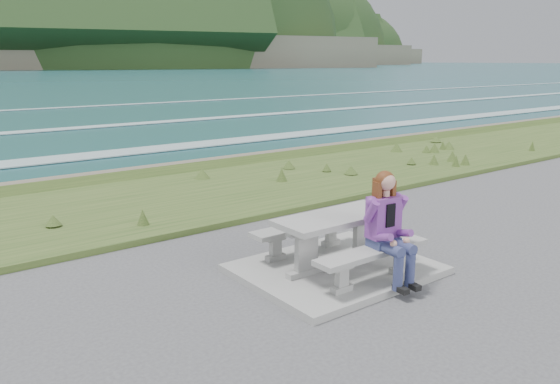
{
  "coord_description": "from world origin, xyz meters",
  "views": [
    {
      "loc": [
        -5.0,
        -5.33,
        2.94
      ],
      "look_at": [
        -0.08,
        1.2,
        0.96
      ],
      "focal_mm": 35.0,
      "sensor_mm": 36.0,
      "label": 1
    }
  ],
  "objects": [
    {
      "name": "seated_woman",
      "position": [
        0.18,
        -0.84,
        0.64
      ],
      "size": [
        0.48,
        0.77,
        1.46
      ],
      "rotation": [
        0.0,
        0.0,
        -0.1
      ],
      "color": "navy",
      "rests_on": "concrete_slab"
    },
    {
      "name": "picnic_table",
      "position": [
        0.0,
        0.0,
        0.68
      ],
      "size": [
        1.8,
        0.75,
        0.75
      ],
      "color": "gray",
      "rests_on": "concrete_slab"
    },
    {
      "name": "shore_drop",
      "position": [
        0.0,
        7.9,
        0.0
      ],
      "size": [
        160.0,
        0.8,
        2.2
      ],
      "primitive_type": "cube",
      "color": "brown",
      "rests_on": "ground"
    },
    {
      "name": "headland_range",
      "position": [
        190.27,
        398.25,
        9.94
      ],
      "size": [
        729.83,
        363.95,
        210.67
      ],
      "color": "brown",
      "rests_on": "ground"
    },
    {
      "name": "bench_landward",
      "position": [
        0.0,
        -0.7,
        0.45
      ],
      "size": [
        1.8,
        0.35,
        0.45
      ],
      "color": "gray",
      "rests_on": "concrete_slab"
    },
    {
      "name": "concrete_slab",
      "position": [
        0.0,
        0.0,
        0.05
      ],
      "size": [
        2.6,
        2.1,
        0.1
      ],
      "primitive_type": "cube",
      "color": "gray",
      "rests_on": "ground"
    },
    {
      "name": "grass_verge",
      "position": [
        0.0,
        5.0,
        0.0
      ],
      "size": [
        160.0,
        4.5,
        0.22
      ],
      "primitive_type": "cube",
      "color": "#2E481B",
      "rests_on": "ground"
    },
    {
      "name": "bench_seaward",
      "position": [
        0.0,
        0.7,
        0.45
      ],
      "size": [
        1.8,
        0.35,
        0.45
      ],
      "color": "gray",
      "rests_on": "concrete_slab"
    }
  ]
}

